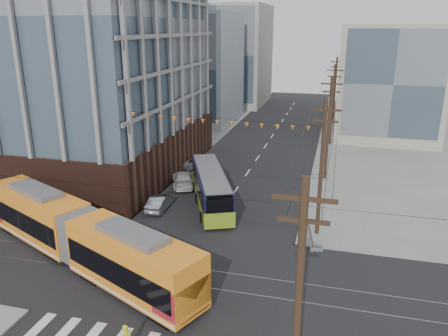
{
  "coord_description": "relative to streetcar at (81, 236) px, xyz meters",
  "views": [
    {
      "loc": [
        9.36,
        -19.79,
        15.69
      ],
      "look_at": [
        1.13,
        11.31,
        5.26
      ],
      "focal_mm": 35.0,
      "sensor_mm": 36.0,
      "label": 1
    }
  ],
  "objects": [
    {
      "name": "bg_bldg_nw_far",
      "position": [
        -7.0,
        68.26,
        7.96
      ],
      "size": [
        16.0,
        18.0,
        20.0
      ],
      "primitive_type": "cube",
      "color": "gray",
      "rests_on": "ground"
    },
    {
      "name": "bg_bldg_ne_far",
      "position": [
        25.0,
        64.26,
        4.96
      ],
      "size": [
        16.0,
        16.0,
        14.0
      ],
      "primitive_type": "cube",
      "color": "#8C99A5",
      "rests_on": "ground"
    },
    {
      "name": "jersey_barrier",
      "position": [
        15.3,
        7.63,
        -1.65
      ],
      "size": [
        1.55,
        3.98,
        0.78
      ],
      "primitive_type": "cube",
      "rotation": [
        0.0,
        0.0,
        0.18
      ],
      "color": "slate",
      "rests_on": "ground"
    },
    {
      "name": "city_bus",
      "position": [
        5.6,
        12.39,
        -0.38
      ],
      "size": [
        6.97,
        11.72,
        3.31
      ],
      "primitive_type": null,
      "rotation": [
        0.0,
        0.0,
        0.41
      ],
      "color": "black",
      "rests_on": "ground"
    },
    {
      "name": "parked_car_white",
      "position": [
        1.47,
        16.39,
        -1.28
      ],
      "size": [
        3.89,
        5.64,
        1.52
      ],
      "primitive_type": "imported",
      "rotation": [
        0.0,
        0.0,
        3.52
      ],
      "color": "#B9B9B9",
      "rests_on": "ground"
    },
    {
      "name": "utility_pole_far",
      "position": [
        15.5,
        52.26,
        3.46
      ],
      "size": [
        0.3,
        0.3,
        11.0
      ],
      "primitive_type": "cylinder",
      "color": "black",
      "rests_on": "ground"
    },
    {
      "name": "bg_bldg_nw_near",
      "position": [
        -10.0,
        48.26,
        6.96
      ],
      "size": [
        18.0,
        16.0,
        18.0
      ],
      "primitive_type": "cube",
      "color": "#8C99A5",
      "rests_on": "ground"
    },
    {
      "name": "streetcar",
      "position": [
        0.0,
        0.0,
        0.0
      ],
      "size": [
        20.43,
        11.54,
        4.07
      ],
      "primitive_type": null,
      "rotation": [
        0.0,
        0.0,
        -0.43
      ],
      "color": "orange",
      "rests_on": "ground"
    },
    {
      "name": "bg_bldg_ne_near",
      "position": [
        23.0,
        44.26,
        5.96
      ],
      "size": [
        14.0,
        14.0,
        16.0
      ],
      "primitive_type": "cube",
      "color": "gray",
      "rests_on": "ground"
    },
    {
      "name": "ground",
      "position": [
        7.0,
        -3.74,
        -2.04
      ],
      "size": [
        160.0,
        160.0,
        0.0
      ],
      "primitive_type": "plane",
      "color": "slate"
    },
    {
      "name": "parked_car_grey",
      "position": [
        1.05,
        22.58,
        -1.36
      ],
      "size": [
        2.9,
        5.13,
        1.35
      ],
      "primitive_type": "imported",
      "rotation": [
        0.0,
        0.0,
        3.0
      ],
      "color": "slate",
      "rests_on": "ground"
    },
    {
      "name": "utility_pole_near",
      "position": [
        15.5,
        -9.74,
        3.46
      ],
      "size": [
        0.3,
        0.3,
        11.0
      ],
      "primitive_type": "cylinder",
      "color": "black",
      "rests_on": "ground"
    },
    {
      "name": "parked_car_silver",
      "position": [
        1.51,
        10.06,
        -1.37
      ],
      "size": [
        1.53,
        4.08,
        1.33
      ],
      "primitive_type": "imported",
      "rotation": [
        0.0,
        0.0,
        3.17
      ],
      "color": "#88909E",
      "rests_on": "ground"
    },
    {
      "name": "office_building",
      "position": [
        -15.0,
        19.26,
        12.26
      ],
      "size": [
        30.0,
        25.0,
        28.6
      ],
      "primitive_type": "cube",
      "color": "#381E16",
      "rests_on": "ground"
    }
  ]
}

